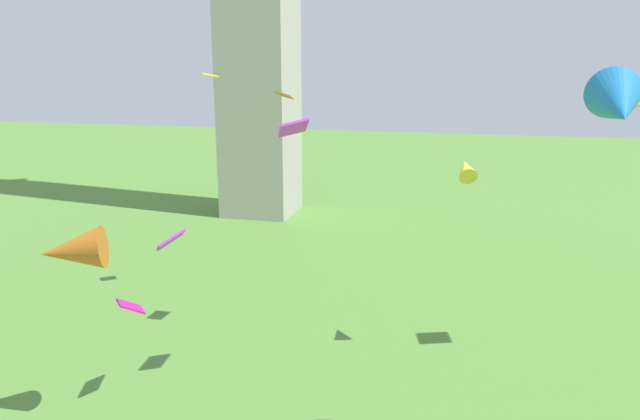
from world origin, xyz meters
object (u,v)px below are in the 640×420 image
at_px(kite_flying_6, 284,95).
at_px(kite_flying_7, 633,106).
at_px(kite_flying_8, 130,306).
at_px(kite_flying_11, 72,251).
at_px(kite_flying_0, 170,240).
at_px(kite_flying_4, 619,105).
at_px(kite_flying_2, 210,75).
at_px(kite_flying_1, 293,128).
at_px(kite_flying_5, 466,169).

xyz_separation_m(kite_flying_6, kite_flying_7, (14.51, 0.88, -0.31)).
relative_size(kite_flying_8, kite_flying_11, 0.48).
distance_m(kite_flying_0, kite_flying_4, 15.20).
xyz_separation_m(kite_flying_0, kite_flying_11, (-2.69, -1.99, 0.00)).
bearing_deg(kite_flying_6, kite_flying_4, 48.15).
distance_m(kite_flying_0, kite_flying_2, 12.87).
distance_m(kite_flying_7, kite_flying_11, 22.25).
distance_m(kite_flying_1, kite_flying_8, 8.59).
bearing_deg(kite_flying_1, kite_flying_7, 92.44).
xyz_separation_m(kite_flying_7, kite_flying_8, (-15.93, -11.91, -5.41)).
height_order(kite_flying_2, kite_flying_4, kite_flying_4).
bearing_deg(kite_flying_7, kite_flying_0, 6.74).
distance_m(kite_flying_1, kite_flying_4, 10.81).
height_order(kite_flying_4, kite_flying_8, kite_flying_4).
xyz_separation_m(kite_flying_6, kite_flying_11, (-4.98, -8.81, -4.95)).
bearing_deg(kite_flying_8, kite_flying_6, -47.35).
distance_m(kite_flying_6, kite_flying_8, 12.50).
height_order(kite_flying_5, kite_flying_8, kite_flying_5).
distance_m(kite_flying_2, kite_flying_6, 6.98).
xyz_separation_m(kite_flying_2, kite_flying_11, (0.49, -13.07, -5.73)).
distance_m(kite_flying_2, kite_flying_8, 17.10).
height_order(kite_flying_1, kite_flying_8, kite_flying_1).
height_order(kite_flying_1, kite_flying_11, kite_flying_1).
height_order(kite_flying_2, kite_flying_5, kite_flying_2).
bearing_deg(kite_flying_7, kite_flying_5, -13.45).
xyz_separation_m(kite_flying_5, kite_flying_7, (6.39, 0.49, 2.77)).
distance_m(kite_flying_6, kite_flying_7, 14.54).
bearing_deg(kite_flying_11, kite_flying_0, 104.25).
distance_m(kite_flying_0, kite_flying_1, 6.12).
bearing_deg(kite_flying_8, kite_flying_0, -28.43).
bearing_deg(kite_flying_2, kite_flying_0, -117.41).
xyz_separation_m(kite_flying_2, kite_flying_6, (5.47, -4.26, -0.78)).
relative_size(kite_flying_1, kite_flying_2, 1.67).
bearing_deg(kite_flying_7, kite_flying_4, 56.43).
relative_size(kite_flying_7, kite_flying_11, 0.77).
xyz_separation_m(kite_flying_4, kite_flying_6, (-11.91, 8.37, -0.26)).
bearing_deg(kite_flying_0, kite_flying_7, -98.94).
height_order(kite_flying_1, kite_flying_4, kite_flying_4).
height_order(kite_flying_5, kite_flying_6, kite_flying_6).
relative_size(kite_flying_0, kite_flying_5, 1.27).
relative_size(kite_flying_0, kite_flying_2, 1.75).
height_order(kite_flying_1, kite_flying_2, kite_flying_2).
xyz_separation_m(kite_flying_0, kite_flying_7, (16.79, 7.70, 4.65)).
xyz_separation_m(kite_flying_0, kite_flying_6, (2.28, 6.82, 4.95)).
xyz_separation_m(kite_flying_0, kite_flying_2, (-3.19, 11.08, 5.73)).
bearing_deg(kite_flying_4, kite_flying_7, 76.46).
relative_size(kite_flying_0, kite_flying_8, 1.50).
distance_m(kite_flying_4, kite_flying_5, 10.11).
bearing_deg(kite_flying_5, kite_flying_6, -9.05).
relative_size(kite_flying_0, kite_flying_1, 1.05).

